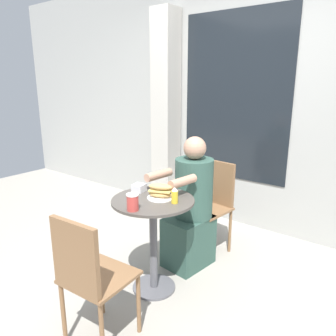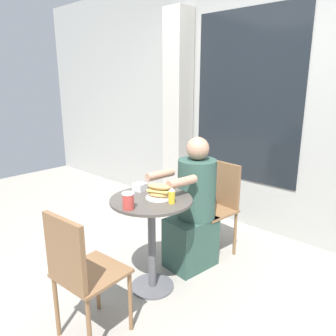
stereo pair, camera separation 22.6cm
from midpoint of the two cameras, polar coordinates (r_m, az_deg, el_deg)
ground_plane at (r=2.79m, az=-4.91°, el=-20.12°), size 8.00×8.00×0.00m
storefront_wall at (r=3.63m, az=12.21°, el=11.46°), size 8.00×0.09×2.80m
lattice_pillar at (r=4.02m, az=-2.02°, el=9.23°), size 0.26×0.26×2.40m
cafe_table at (r=2.52m, az=-5.19°, el=-9.97°), size 0.62×0.62×0.75m
diner_chair at (r=3.13m, az=5.71°, el=-5.33°), size 0.42×0.42×0.87m
seated_diner at (r=2.87m, az=1.75°, el=-7.54°), size 0.38×0.61×1.16m
empty_chair_across at (r=2.08m, az=-16.97°, el=-17.03°), size 0.41×0.41×0.87m
sandwich_on_plate at (r=2.44m, az=-4.00°, el=-4.21°), size 0.20×0.20×0.11m
drink_cup at (r=2.24m, az=-9.08°, el=-5.93°), size 0.08×0.08×0.12m
napkin_box at (r=2.61m, az=-7.56°, el=-3.47°), size 0.10×0.10×0.06m
condiment_bottle at (r=2.33m, az=-1.61°, el=-4.86°), size 0.05×0.05×0.12m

